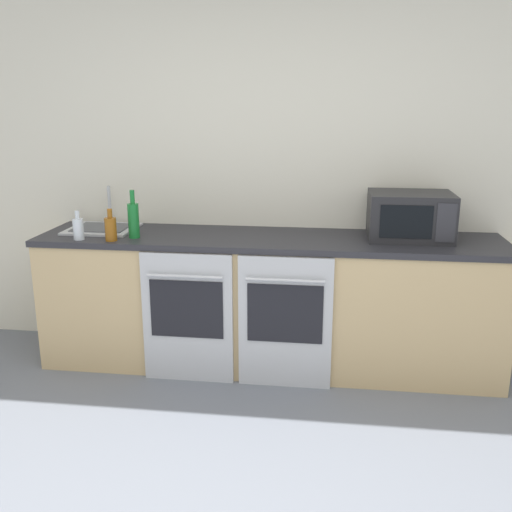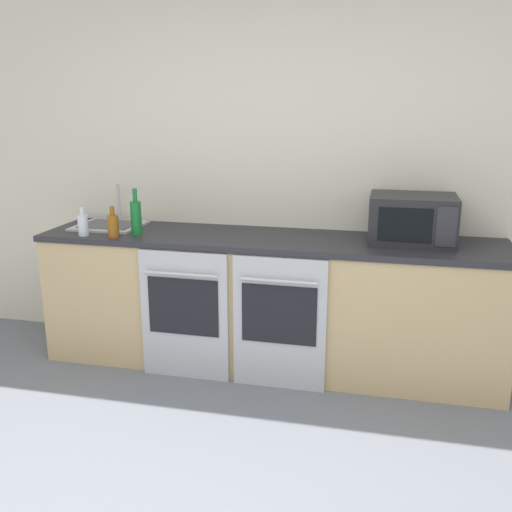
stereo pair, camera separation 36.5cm
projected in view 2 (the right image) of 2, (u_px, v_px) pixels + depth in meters
The scene contains 9 objects.
wall_back at pixel (279, 170), 3.97m from camera, with size 10.00×0.06×2.60m.
counter_back at pixel (268, 301), 3.86m from camera, with size 3.06×0.65×0.90m.
oven_left at pixel (184, 315), 3.66m from camera, with size 0.58×0.06×0.86m.
oven_right at pixel (279, 323), 3.53m from camera, with size 0.58×0.06×0.86m.
microwave at pixel (412, 219), 3.57m from camera, with size 0.53×0.40×0.30m.
bottle_clear at pixel (83, 225), 3.77m from camera, with size 0.07×0.07×0.19m.
bottle_amber at pixel (113, 225), 3.72m from camera, with size 0.07×0.07×0.21m.
bottle_green at pixel (136, 217), 3.78m from camera, with size 0.07×0.07×0.31m.
sink at pixel (110, 224), 4.06m from camera, with size 0.45×0.41×0.28m.
Camera 2 is at (0.74, -1.56, 1.76)m, focal length 40.00 mm.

